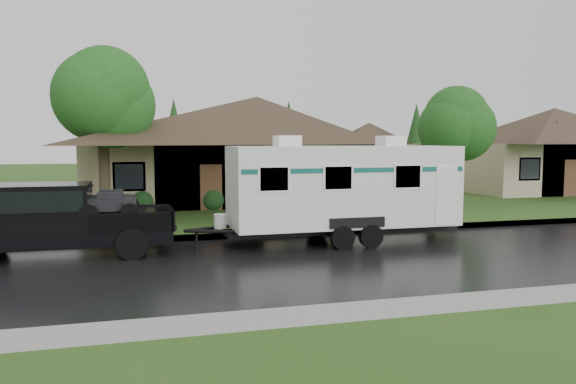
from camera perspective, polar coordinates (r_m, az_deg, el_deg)
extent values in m
plane|color=#2C4E18|center=(17.55, 0.08, -5.71)|extent=(140.00, 140.00, 0.00)
cube|color=black|center=(15.67, 2.02, -7.03)|extent=(140.00, 8.00, 0.01)
cube|color=gray|center=(19.69, -1.65, -4.29)|extent=(140.00, 0.50, 0.15)
cube|color=#2C4E18|center=(32.12, -6.98, -0.61)|extent=(140.00, 26.00, 0.15)
cube|color=#998B67|center=(31.36, -3.13, 2.16)|extent=(18.00, 10.00, 3.00)
pyramid|color=#38291E|center=(31.41, -3.17, 9.65)|extent=(19.44, 10.80, 2.60)
cube|color=#998B67|center=(30.15, 8.18, 1.71)|extent=(5.76, 4.00, 2.70)
cube|color=tan|center=(40.94, 25.27, 2.39)|extent=(14.00, 9.00, 3.00)
pyramid|color=#38291E|center=(40.96, 25.48, 7.71)|extent=(15.12, 9.72, 2.30)
cylinder|color=#382B1E|center=(24.19, -18.13, 1.04)|extent=(0.45, 0.45, 3.04)
sphere|color=#276821|center=(24.19, -18.36, 8.93)|extent=(4.20, 4.20, 4.20)
cylinder|color=#382B1E|center=(29.62, 16.54, 1.28)|extent=(0.40, 0.40, 2.49)
sphere|color=#25601F|center=(29.57, 16.67, 6.57)|extent=(3.44, 3.44, 3.44)
sphere|color=#143814|center=(26.07, -14.58, -0.83)|extent=(1.00, 1.00, 1.00)
sphere|color=#143814|center=(26.28, -7.70, -0.66)|extent=(1.00, 1.00, 1.00)
sphere|color=#143814|center=(26.87, -1.02, -0.49)|extent=(1.00, 1.00, 1.00)
sphere|color=#143814|center=(27.81, 5.28, -0.31)|extent=(1.00, 1.00, 1.00)
sphere|color=#143814|center=(29.06, 11.11, -0.15)|extent=(1.00, 1.00, 1.00)
cube|color=black|center=(17.52, -22.15, -3.40)|extent=(6.32, 2.11, 0.91)
cube|color=black|center=(17.48, -23.61, -0.79)|extent=(2.53, 1.98, 0.95)
cube|color=black|center=(17.48, -23.62, -0.62)|extent=(2.32, 2.02, 0.58)
cube|color=black|center=(17.36, -15.61, -2.58)|extent=(2.32, 2.00, 0.06)
cylinder|color=black|center=(16.43, -15.58, -5.09)|extent=(0.88, 0.34, 0.88)
cylinder|color=black|center=(18.47, -15.54, -3.96)|extent=(0.88, 0.34, 0.88)
cube|color=silver|center=(18.46, 5.60, 0.66)|extent=(7.37, 2.53, 2.58)
cube|color=black|center=(18.64, 5.56, -3.78)|extent=(7.79, 1.26, 0.15)
cube|color=#0B5149|center=(18.43, 5.61, 2.42)|extent=(7.22, 2.55, 0.15)
cube|color=white|center=(17.82, -0.09, 5.22)|extent=(0.74, 0.84, 0.34)
cube|color=white|center=(19.07, 10.39, 5.13)|extent=(0.74, 0.84, 0.34)
cylinder|color=black|center=(17.33, 5.54, -4.64)|extent=(0.74, 0.25, 0.74)
cylinder|color=black|center=(19.64, 2.98, -3.45)|extent=(0.74, 0.25, 0.74)
cylinder|color=black|center=(17.69, 8.42, -4.47)|extent=(0.74, 0.25, 0.74)
cylinder|color=black|center=(19.96, 5.57, -3.33)|extent=(0.74, 0.25, 0.74)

